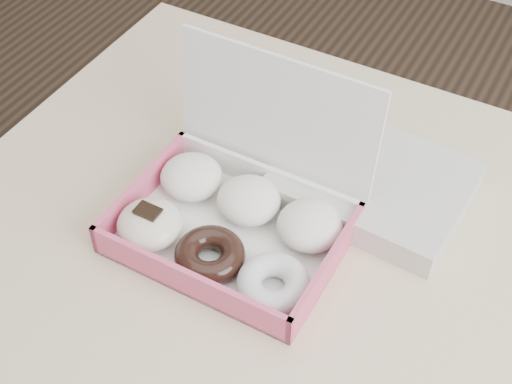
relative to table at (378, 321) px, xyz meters
The scene contains 3 objects.
table is the anchor object (origin of this frame).
donut_box 0.23m from the table, behind, with size 0.28×0.24×0.21m.
newspapers 0.18m from the table, 118.89° to the left, with size 0.25×0.20×0.04m, color silver.
Camera 1 is at (0.11, -0.53, 1.46)m, focal length 50.00 mm.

